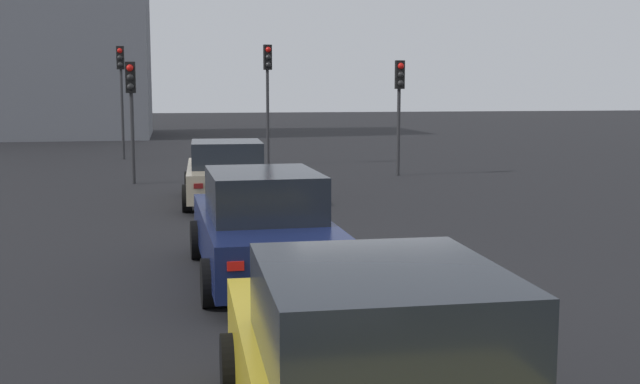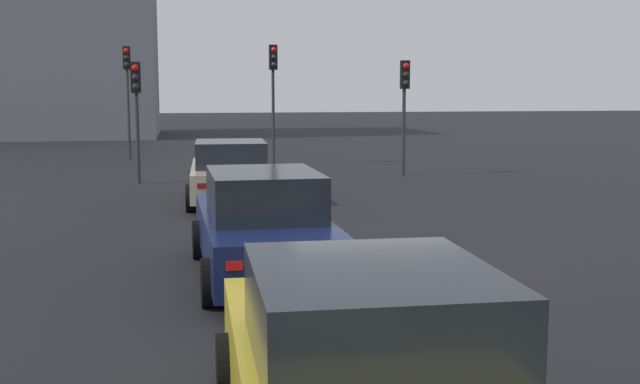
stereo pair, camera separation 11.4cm
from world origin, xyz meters
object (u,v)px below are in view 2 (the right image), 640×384
at_px(car_beige_right_lead, 231,173).
at_px(traffic_light_near_left, 405,93).
at_px(traffic_light_near_right, 136,96).
at_px(car_yellow_right_third, 367,372).
at_px(traffic_light_far_right, 273,79).
at_px(car_navy_right_second, 263,227).
at_px(traffic_light_far_left, 127,79).

distance_m(car_beige_right_lead, traffic_light_near_left, 8.00).
bearing_deg(car_beige_right_lead, traffic_light_near_right, 31.51).
xyz_separation_m(car_yellow_right_third, traffic_light_far_right, (23.32, -2.10, 2.38)).
distance_m(car_navy_right_second, traffic_light_far_right, 17.56).
relative_size(traffic_light_near_left, traffic_light_near_right, 1.03).
height_order(car_beige_right_lead, traffic_light_far_right, traffic_light_far_right).
bearing_deg(car_beige_right_lead, traffic_light_far_left, 16.31).
bearing_deg(traffic_light_near_left, car_navy_right_second, -24.41).
distance_m(car_beige_right_lead, car_yellow_right_third, 13.95).
relative_size(car_navy_right_second, traffic_light_far_right, 1.11).
distance_m(traffic_light_near_right, traffic_light_far_left, 8.43).
bearing_deg(traffic_light_far_right, traffic_light_far_left, -128.79).
relative_size(car_beige_right_lead, traffic_light_far_left, 1.06).
relative_size(car_beige_right_lead, traffic_light_near_right, 1.32).
bearing_deg(traffic_light_near_left, traffic_light_near_right, -84.91).
height_order(car_beige_right_lead, traffic_light_near_right, traffic_light_near_right).
xyz_separation_m(car_yellow_right_third, traffic_light_far_left, (26.67, 3.29, 2.42)).
height_order(car_yellow_right_third, traffic_light_far_right, traffic_light_far_right).
xyz_separation_m(car_navy_right_second, traffic_light_far_right, (17.26, -2.23, 2.36)).
bearing_deg(car_beige_right_lead, traffic_light_near_left, -47.19).
bearing_deg(car_navy_right_second, traffic_light_far_left, 7.62).
bearing_deg(traffic_light_far_right, car_yellow_right_third, -12.11).
bearing_deg(traffic_light_far_left, traffic_light_near_right, 8.70).
distance_m(car_navy_right_second, traffic_light_near_right, 12.59).
height_order(car_navy_right_second, traffic_light_near_right, traffic_light_near_right).
bearing_deg(traffic_light_near_left, car_beige_right_lead, -49.17).
xyz_separation_m(traffic_light_near_left, traffic_light_far_left, (7.67, 9.10, 0.52)).
bearing_deg(traffic_light_far_left, car_yellow_right_third, 10.55).
xyz_separation_m(traffic_light_far_left, traffic_light_far_right, (-3.35, -5.39, -0.05)).
bearing_deg(traffic_light_near_right, car_beige_right_lead, 31.25).
height_order(car_navy_right_second, car_yellow_right_third, car_navy_right_second).
bearing_deg(car_beige_right_lead, car_yellow_right_third, -177.44).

